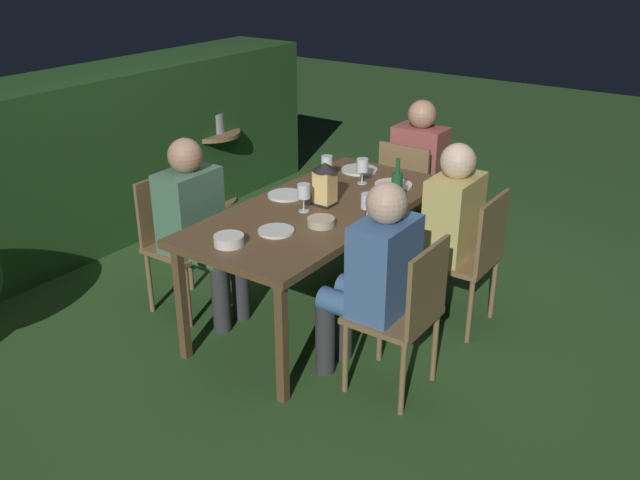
# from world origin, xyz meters

# --- Properties ---
(ground_plane) EXTENTS (16.00, 16.00, 0.00)m
(ground_plane) POSITION_xyz_m (0.00, 0.00, 0.00)
(ground_plane) COLOR #2D5123
(dining_table) EXTENTS (1.83, 0.85, 0.74)m
(dining_table) POSITION_xyz_m (0.00, 0.00, 0.69)
(dining_table) COLOR brown
(dining_table) RESTS_ON ground
(chair_side_right_a) EXTENTS (0.42, 0.40, 0.87)m
(chair_side_right_a) POSITION_xyz_m (-0.41, 0.82, 0.49)
(chair_side_right_a) COLOR brown
(chair_side_right_a) RESTS_ON ground
(person_in_green) EXTENTS (0.38, 0.47, 1.15)m
(person_in_green) POSITION_xyz_m (-0.41, 0.62, 0.64)
(person_in_green) COLOR #4C7A5B
(person_in_green) RESTS_ON ground
(chair_side_left_b) EXTENTS (0.42, 0.40, 0.87)m
(chair_side_left_b) POSITION_xyz_m (0.41, -0.82, 0.49)
(chair_side_left_b) COLOR brown
(chair_side_left_b) RESTS_ON ground
(person_in_mustard) EXTENTS (0.38, 0.47, 1.15)m
(person_in_mustard) POSITION_xyz_m (0.41, -0.62, 0.64)
(person_in_mustard) COLOR tan
(person_in_mustard) RESTS_ON ground
(chair_side_left_a) EXTENTS (0.42, 0.40, 0.87)m
(chair_side_left_a) POSITION_xyz_m (-0.41, -0.82, 0.49)
(chair_side_left_a) COLOR brown
(chair_side_left_a) RESTS_ON ground
(person_in_blue) EXTENTS (0.38, 0.47, 1.15)m
(person_in_blue) POSITION_xyz_m (-0.41, -0.62, 0.64)
(person_in_blue) COLOR #426699
(person_in_blue) RESTS_ON ground
(chair_head_far) EXTENTS (0.40, 0.42, 0.87)m
(chair_head_far) POSITION_xyz_m (1.16, 0.00, 0.49)
(chair_head_far) COLOR brown
(chair_head_far) RESTS_ON ground
(person_in_rust) EXTENTS (0.48, 0.38, 1.15)m
(person_in_rust) POSITION_xyz_m (1.36, 0.00, 0.64)
(person_in_rust) COLOR #9E4C47
(person_in_rust) RESTS_ON ground
(lantern_centerpiece) EXTENTS (0.15, 0.15, 0.27)m
(lantern_centerpiece) POSITION_xyz_m (0.04, -0.01, 0.89)
(lantern_centerpiece) COLOR black
(lantern_centerpiece) RESTS_ON dining_table
(green_bottle_on_table) EXTENTS (0.07, 0.07, 0.29)m
(green_bottle_on_table) POSITION_xyz_m (0.28, -0.36, 0.85)
(green_bottle_on_table) COLOR #1E5B2D
(green_bottle_on_table) RESTS_ON dining_table
(wine_glass_a) EXTENTS (0.08, 0.08, 0.17)m
(wine_glass_a) POSITION_xyz_m (-0.05, -0.36, 0.86)
(wine_glass_a) COLOR silver
(wine_glass_a) RESTS_ON dining_table
(wine_glass_b) EXTENTS (0.08, 0.08, 0.17)m
(wine_glass_b) POSITION_xyz_m (0.41, 0.23, 0.86)
(wine_glass_b) COLOR silver
(wine_glass_b) RESTS_ON dining_table
(wine_glass_c) EXTENTS (0.08, 0.08, 0.17)m
(wine_glass_c) POSITION_xyz_m (-0.12, 0.03, 0.86)
(wine_glass_c) COLOR silver
(wine_glass_c) RESTS_ON dining_table
(wine_glass_d) EXTENTS (0.08, 0.08, 0.17)m
(wine_glass_d) POSITION_xyz_m (0.49, 0.01, 0.86)
(wine_glass_d) COLOR silver
(wine_glass_d) RESTS_ON dining_table
(plate_a) EXTENTS (0.25, 0.25, 0.01)m
(plate_a) POSITION_xyz_m (0.71, 0.16, 0.75)
(plate_a) COLOR silver
(plate_a) RESTS_ON dining_table
(plate_b) EXTENTS (0.24, 0.24, 0.01)m
(plate_b) POSITION_xyz_m (0.57, -0.18, 0.75)
(plate_b) COLOR white
(plate_b) RESTS_ON dining_table
(plate_c) EXTENTS (0.20, 0.20, 0.01)m
(plate_c) POSITION_xyz_m (-0.46, -0.03, 0.75)
(plate_c) COLOR silver
(plate_c) RESTS_ON dining_table
(plate_d) EXTENTS (0.22, 0.22, 0.01)m
(plate_d) POSITION_xyz_m (0.02, 0.27, 0.75)
(plate_d) COLOR white
(plate_d) RESTS_ON dining_table
(bowl_olives) EXTENTS (0.16, 0.16, 0.05)m
(bowl_olives) POSITION_xyz_m (-0.24, -0.18, 0.77)
(bowl_olives) COLOR #BCAD8E
(bowl_olives) RESTS_ON dining_table
(bowl_bread) EXTENTS (0.16, 0.16, 0.05)m
(bowl_bread) POSITION_xyz_m (-0.74, 0.07, 0.77)
(bowl_bread) COLOR silver
(bowl_bread) RESTS_ON dining_table
(side_table) EXTENTS (0.52, 0.52, 0.65)m
(side_table) POSITION_xyz_m (1.12, 1.95, 0.43)
(side_table) COLOR brown
(side_table) RESTS_ON ground
(ice_bucket) EXTENTS (0.26, 0.26, 0.34)m
(ice_bucket) POSITION_xyz_m (1.11, 1.95, 0.75)
(ice_bucket) COLOR #B2B7BF
(ice_bucket) RESTS_ON side_table
(hedge_backdrop) EXTENTS (4.47, 0.71, 1.30)m
(hedge_backdrop) POSITION_xyz_m (0.00, 2.19, 0.65)
(hedge_backdrop) COLOR #234C1E
(hedge_backdrop) RESTS_ON ground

